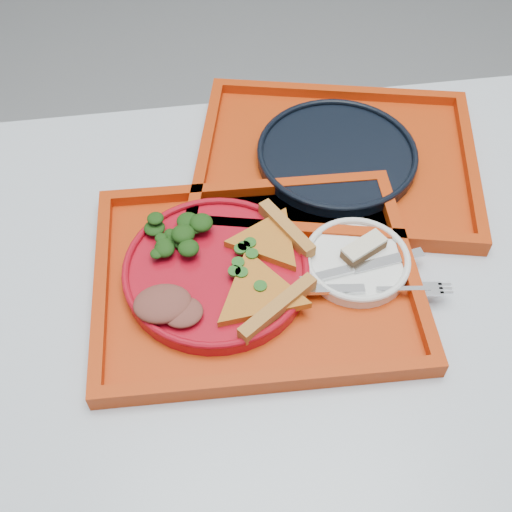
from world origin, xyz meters
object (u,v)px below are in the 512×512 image
(tray_main, at_px, (256,280))
(tray_far, at_px, (336,162))
(dinner_plate, at_px, (216,272))
(navy_plate, at_px, (337,156))
(dessert_bar, at_px, (364,248))

(tray_main, bearing_deg, tray_far, 55.29)
(tray_main, relative_size, tray_far, 1.00)
(dinner_plate, xyz_separation_m, navy_plate, (0.22, 0.21, -0.00))
(navy_plate, bearing_deg, dessert_bar, -92.39)
(tray_main, height_order, dessert_bar, dessert_bar)
(dessert_bar, bearing_deg, tray_main, 156.48)
(tray_far, distance_m, dinner_plate, 0.30)
(tray_main, height_order, tray_far, same)
(tray_far, distance_m, dessert_bar, 0.21)
(tray_main, distance_m, dinner_plate, 0.06)
(tray_main, relative_size, navy_plate, 1.73)
(tray_far, bearing_deg, navy_plate, 0.00)
(tray_far, bearing_deg, dinner_plate, -123.26)
(dinner_plate, bearing_deg, tray_main, -10.30)
(dinner_plate, xyz_separation_m, dessert_bar, (0.21, 0.00, 0.01))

